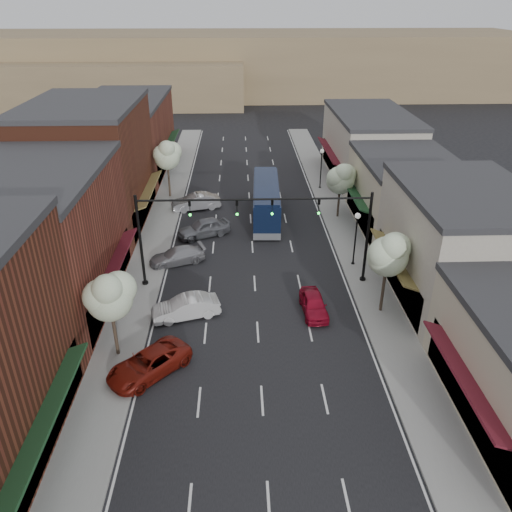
{
  "coord_description": "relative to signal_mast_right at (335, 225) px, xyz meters",
  "views": [
    {
      "loc": [
        -1.0,
        -23.61,
        18.83
      ],
      "look_at": [
        0.1,
        8.14,
        2.2
      ],
      "focal_mm": 35.0,
      "sensor_mm": 36.0,
      "label": 1
    }
  ],
  "objects": [
    {
      "name": "parked_car_a",
      "position": [
        -11.82,
        -9.64,
        -3.94
      ],
      "size": [
        5.02,
        5.08,
        1.36
      ],
      "primitive_type": "imported",
      "rotation": [
        0.0,
        0.0,
        -0.77
      ],
      "color": "maroon",
      "rests_on": "ground"
    },
    {
      "name": "coach_bus",
      "position": [
        -4.14,
        12.32,
        -2.88
      ],
      "size": [
        2.79,
        10.98,
        3.33
      ],
      "rotation": [
        0.0,
        0.0,
        -0.04
      ],
      "color": "black",
      "rests_on": "ground"
    },
    {
      "name": "signal_mast_right",
      "position": [
        0.0,
        0.0,
        0.0
      ],
      "size": [
        8.22,
        0.46,
        7.0
      ],
      "color": "black",
      "rests_on": "ground"
    },
    {
      "name": "sidewalk_left",
      "position": [
        -14.02,
        10.5,
        -4.55
      ],
      "size": [
        2.8,
        73.0,
        0.15
      ],
      "primitive_type": "cube",
      "color": "gray",
      "rests_on": "ground"
    },
    {
      "name": "parked_car_c",
      "position": [
        -11.62,
        3.36,
        -3.98
      ],
      "size": [
        4.75,
        3.23,
        1.28
      ],
      "primitive_type": "imported",
      "rotation": [
        0.0,
        0.0,
        -1.21
      ],
      "color": "#98989D",
      "rests_on": "ground"
    },
    {
      "name": "lamp_post_near",
      "position": [
        2.18,
        2.5,
        -1.62
      ],
      "size": [
        0.44,
        0.44,
        4.44
      ],
      "color": "black",
      "rests_on": "ground"
    },
    {
      "name": "lamp_post_far",
      "position": [
        2.18,
        20.0,
        -1.62
      ],
      "size": [
        0.44,
        0.44,
        4.44
      ],
      "color": "black",
      "rests_on": "ground"
    },
    {
      "name": "tree_right_near",
      "position": [
        2.73,
        -4.05,
        -0.17
      ],
      "size": [
        2.85,
        2.65,
        5.95
      ],
      "color": "#47382B",
      "rests_on": "ground"
    },
    {
      "name": "ground",
      "position": [
        -5.62,
        -8.0,
        -4.62
      ],
      "size": [
        160.0,
        160.0,
        0.0
      ],
      "primitive_type": "plane",
      "color": "black",
      "rests_on": "ground"
    },
    {
      "name": "parked_car_d",
      "position": [
        -9.82,
        8.33,
        -3.83
      ],
      "size": [
        5.01,
        3.69,
        1.59
      ],
      "primitive_type": "imported",
      "rotation": [
        0.0,
        0.0,
        -1.13
      ],
      "color": "slate",
      "rests_on": "ground"
    },
    {
      "name": "bldg_right_midnear",
      "position": [
        8.1,
        -2.0,
        -0.72
      ],
      "size": [
        9.14,
        12.1,
        7.9
      ],
      "color": "#B0A897",
      "rests_on": "ground"
    },
    {
      "name": "signal_mast_left",
      "position": [
        -11.24,
        0.0,
        0.0
      ],
      "size": [
        8.22,
        0.46,
        7.0
      ],
      "color": "black",
      "rests_on": "ground"
    },
    {
      "name": "bldg_left_midfar",
      "position": [
        -19.86,
        12.0,
        0.78
      ],
      "size": [
        10.14,
        14.1,
        10.9
      ],
      "color": "#5E2B1B",
      "rests_on": "ground"
    },
    {
      "name": "curb_right",
      "position": [
        1.38,
        10.5,
        -4.55
      ],
      "size": [
        0.25,
        73.0,
        0.17
      ],
      "primitive_type": "cube",
      "color": "gray",
      "rests_on": "ground"
    },
    {
      "name": "bldg_left_far",
      "position": [
        -19.84,
        28.0,
        -0.46
      ],
      "size": [
        10.14,
        18.1,
        8.4
      ],
      "color": "brown",
      "rests_on": "ground"
    },
    {
      "name": "bldg_right_far",
      "position": [
        8.09,
        24.0,
        -0.96
      ],
      "size": [
        9.14,
        16.1,
        7.4
      ],
      "color": "#B0A897",
      "rests_on": "ground"
    },
    {
      "name": "parked_car_e",
      "position": [
        -10.94,
        14.59,
        -3.84
      ],
      "size": [
        4.99,
        2.82,
        1.56
      ],
      "primitive_type": "imported",
      "rotation": [
        0.0,
        0.0,
        -1.31
      ],
      "color": "#AAABB0",
      "rests_on": "ground"
    },
    {
      "name": "red_hatchback",
      "position": [
        -1.83,
        -3.92,
        -3.97
      ],
      "size": [
        1.76,
        3.92,
        1.31
      ],
      "primitive_type": "imported",
      "rotation": [
        0.0,
        0.0,
        0.06
      ],
      "color": "maroon",
      "rests_on": "ground"
    },
    {
      "name": "bldg_right_midfar",
      "position": [
        8.08,
        10.0,
        -1.46
      ],
      "size": [
        9.14,
        12.1,
        6.4
      ],
      "color": "#B6AC91",
      "rests_on": "ground"
    },
    {
      "name": "parked_car_b",
      "position": [
        -10.27,
        -4.14,
        -3.89
      ],
      "size": [
        4.67,
        2.69,
        1.45
      ],
      "primitive_type": "imported",
      "rotation": [
        0.0,
        0.0,
        -1.29
      ],
      "color": "silver",
      "rests_on": "ground"
    },
    {
      "name": "hill_near",
      "position": [
        -30.62,
        70.0,
        -0.62
      ],
      "size": [
        50.0,
        20.0,
        8.0
      ],
      "primitive_type": "cube",
      "color": "#7A6647",
      "rests_on": "ground"
    },
    {
      "name": "sidewalk_right",
      "position": [
        2.78,
        10.5,
        -4.55
      ],
      "size": [
        2.8,
        73.0,
        0.15
      ],
      "primitive_type": "cube",
      "color": "gray",
      "rests_on": "ground"
    },
    {
      "name": "hill_far",
      "position": [
        -5.62,
        82.0,
        1.38
      ],
      "size": [
        120.0,
        30.0,
        12.0
      ],
      "primitive_type": "cube",
      "color": "#7A6647",
      "rests_on": "ground"
    },
    {
      "name": "tree_left_near",
      "position": [
        -13.87,
        -8.05,
        -0.4
      ],
      "size": [
        2.85,
        2.65,
        5.69
      ],
      "color": "#47382B",
      "rests_on": "ground"
    },
    {
      "name": "tree_left_far",
      "position": [
        -13.87,
        17.95,
        -0.02
      ],
      "size": [
        2.85,
        2.65,
        6.13
      ],
      "color": "#47382B",
      "rests_on": "ground"
    },
    {
      "name": "curb_left",
      "position": [
        -12.62,
        10.5,
        -4.55
      ],
      "size": [
        0.25,
        73.0,
        0.17
      ],
      "primitive_type": "cube",
      "color": "gray",
      "rests_on": "ground"
    },
    {
      "name": "tree_right_far",
      "position": [
        2.73,
        11.95,
        -0.63
      ],
      "size": [
        2.85,
        2.65,
        5.43
      ],
      "color": "#47382B",
      "rests_on": "ground"
    },
    {
      "name": "bldg_left_midnear",
      "position": [
        -19.85,
        -2.0,
        0.03
      ],
      "size": [
        10.14,
        14.1,
        9.4
      ],
      "color": "brown",
      "rests_on": "ground"
    }
  ]
}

